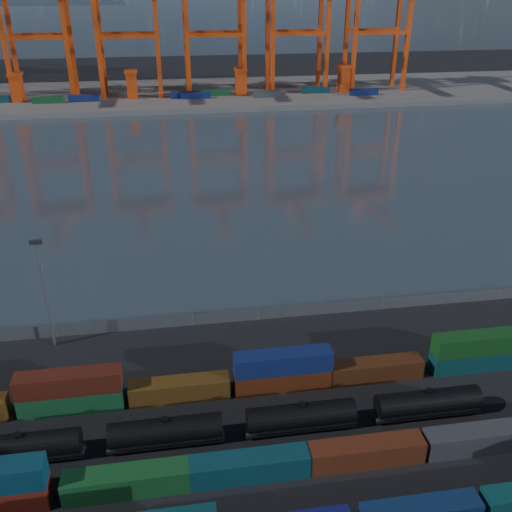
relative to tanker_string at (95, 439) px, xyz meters
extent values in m
plane|color=black|center=(22.10, -3.72, -2.02)|extent=(700.00, 700.00, 0.00)
plane|color=#323E49|center=(22.10, 101.28, -2.01)|extent=(700.00, 700.00, 0.00)
cube|color=#514F4C|center=(22.10, 206.28, -1.02)|extent=(700.00, 70.00, 2.00)
cube|color=#165423|center=(3.66, -5.84, -0.64)|extent=(12.78, 2.60, 2.77)
cube|color=#0D3C45|center=(16.43, -5.84, -0.64)|extent=(12.78, 2.60, 2.77)
cube|color=#5B2512|center=(29.12, -5.84, -0.64)|extent=(12.78, 2.60, 2.77)
cube|color=#393A3E|center=(42.38, -5.84, -0.64)|extent=(12.78, 2.60, 2.77)
cube|color=#16542B|center=(-3.55, 7.90, -0.67)|extent=(12.48, 2.54, 2.70)
cube|color=#501B10|center=(-3.55, 7.90, 2.04)|extent=(12.48, 2.54, 2.70)
cube|color=#563611|center=(9.54, 7.90, -0.67)|extent=(12.48, 2.54, 2.70)
cube|color=#5E240E|center=(22.68, 7.90, -0.67)|extent=(12.48, 2.54, 2.70)
cube|color=navy|center=(22.68, 7.90, 2.04)|extent=(12.48, 2.54, 2.70)
cube|color=#4C230F|center=(35.06, 7.90, -0.67)|extent=(12.48, 2.54, 2.70)
cube|color=#0C3E40|center=(49.23, 7.90, -0.67)|extent=(12.48, 2.54, 2.70)
cube|color=#144C19|center=(49.23, 7.90, 2.04)|extent=(12.48, 2.54, 2.70)
cylinder|color=black|center=(-7.75, 0.00, 0.21)|extent=(12.62, 2.81, 2.81)
cylinder|color=black|center=(-7.75, 0.00, 1.77)|extent=(0.78, 0.78, 0.49)
cube|color=black|center=(-7.75, 0.00, -1.34)|extent=(13.10, 1.94, 0.39)
cube|color=black|center=(-3.38, 0.00, -1.73)|extent=(2.43, 1.75, 0.58)
cylinder|color=black|center=(7.75, 0.00, 0.21)|extent=(12.62, 2.81, 2.81)
cylinder|color=black|center=(7.75, 0.00, 1.77)|extent=(0.78, 0.78, 0.49)
cube|color=black|center=(7.75, 0.00, -1.34)|extent=(13.10, 1.94, 0.39)
cube|color=black|center=(3.38, 0.00, -1.73)|extent=(2.43, 1.75, 0.58)
cube|color=black|center=(12.12, 0.00, -1.73)|extent=(2.43, 1.75, 0.58)
cylinder|color=black|center=(23.25, 0.00, 0.21)|extent=(12.62, 2.81, 2.81)
cylinder|color=black|center=(23.25, 0.00, 1.77)|extent=(0.78, 0.78, 0.49)
cube|color=black|center=(23.25, 0.00, -1.34)|extent=(13.10, 1.94, 0.39)
cube|color=black|center=(18.88, 0.00, -1.73)|extent=(2.43, 1.75, 0.58)
cube|color=black|center=(27.62, 0.00, -1.73)|extent=(2.43, 1.75, 0.58)
cylinder|color=black|center=(38.75, 0.00, 0.21)|extent=(12.62, 2.81, 2.81)
cylinder|color=black|center=(38.75, 0.00, 1.77)|extent=(0.78, 0.78, 0.49)
cube|color=black|center=(38.75, 0.00, -1.34)|extent=(13.10, 1.94, 0.39)
cube|color=black|center=(34.38, 0.00, -1.73)|extent=(2.43, 1.75, 0.58)
cube|color=black|center=(43.12, 0.00, -1.73)|extent=(2.43, 1.75, 0.58)
cube|color=#595B5E|center=(22.10, 24.28, -1.02)|extent=(160.00, 0.06, 2.00)
cylinder|color=slate|center=(-7.90, 24.28, -0.92)|extent=(0.12, 0.12, 2.20)
cylinder|color=slate|center=(2.10, 24.28, -0.92)|extent=(0.12, 0.12, 2.20)
cylinder|color=slate|center=(12.10, 24.28, -0.92)|extent=(0.12, 0.12, 2.20)
cylinder|color=slate|center=(22.10, 24.28, -0.92)|extent=(0.12, 0.12, 2.20)
cylinder|color=slate|center=(32.10, 24.28, -0.92)|extent=(0.12, 0.12, 2.20)
cylinder|color=slate|center=(42.10, 24.28, -0.92)|extent=(0.12, 0.12, 2.20)
cylinder|color=slate|center=(52.10, 24.28, -0.92)|extent=(0.12, 0.12, 2.20)
cylinder|color=slate|center=(62.10, 24.28, -0.92)|extent=(0.12, 0.12, 2.20)
cylinder|color=slate|center=(-7.90, 22.28, 5.98)|extent=(0.36, 0.36, 16.00)
cube|color=black|center=(-7.90, 22.28, 14.28)|extent=(1.60, 0.40, 0.60)
cube|color=#E74410|center=(-49.46, 194.98, 21.61)|extent=(1.68, 1.68, 47.26)
cube|color=#E74410|center=(-49.46, 207.58, 21.61)|extent=(1.68, 1.68, 47.26)
cube|color=#E74410|center=(-26.35, 194.98, 21.61)|extent=(1.68, 1.68, 47.26)
cube|color=#E74410|center=(-26.35, 207.58, 21.61)|extent=(1.68, 1.68, 47.26)
cube|color=#E74410|center=(-37.90, 194.98, 23.97)|extent=(23.11, 1.47, 1.47)
cube|color=#E74410|center=(-37.90, 207.58, 23.97)|extent=(23.11, 1.47, 1.47)
cube|color=#E74410|center=(-14.46, 194.98, 21.61)|extent=(1.68, 1.68, 47.26)
cube|color=#E74410|center=(-14.46, 207.58, 21.61)|extent=(1.68, 1.68, 47.26)
cube|color=#E74410|center=(8.65, 194.98, 21.61)|extent=(1.68, 1.68, 47.26)
cube|color=#E74410|center=(8.65, 207.58, 21.61)|extent=(1.68, 1.68, 47.26)
cube|color=#E74410|center=(-2.90, 194.98, 23.97)|extent=(23.11, 1.47, 1.47)
cube|color=#E74410|center=(-2.90, 207.58, 23.97)|extent=(23.11, 1.47, 1.47)
cube|color=#E74410|center=(20.54, 194.98, 21.61)|extent=(1.68, 1.68, 47.26)
cube|color=#E74410|center=(20.54, 207.58, 21.61)|extent=(1.68, 1.68, 47.26)
cube|color=#E74410|center=(43.65, 194.98, 21.61)|extent=(1.68, 1.68, 47.26)
cube|color=#E74410|center=(43.65, 207.58, 21.61)|extent=(1.68, 1.68, 47.26)
cube|color=#E74410|center=(32.10, 194.98, 23.97)|extent=(23.11, 1.47, 1.47)
cube|color=#E74410|center=(32.10, 207.58, 23.97)|extent=(23.11, 1.47, 1.47)
cube|color=#E74410|center=(55.54, 194.98, 21.61)|extent=(1.68, 1.68, 47.26)
cube|color=#E74410|center=(55.54, 207.58, 21.61)|extent=(1.68, 1.68, 47.26)
cube|color=#E74410|center=(78.65, 194.98, 21.61)|extent=(1.68, 1.68, 47.26)
cube|color=#E74410|center=(78.65, 207.58, 21.61)|extent=(1.68, 1.68, 47.26)
cube|color=#E74410|center=(67.10, 194.98, 23.97)|extent=(23.11, 1.47, 1.47)
cube|color=#E74410|center=(67.10, 207.58, 23.97)|extent=(23.11, 1.47, 1.47)
cube|color=#E74410|center=(90.54, 194.98, 21.61)|extent=(1.68, 1.68, 47.26)
cube|color=#E74410|center=(90.54, 207.58, 21.61)|extent=(1.68, 1.68, 47.26)
cube|color=#E74410|center=(113.65, 194.98, 21.61)|extent=(1.68, 1.68, 47.26)
cube|color=#E74410|center=(113.65, 207.58, 21.61)|extent=(1.68, 1.68, 47.26)
cube|color=#E74410|center=(102.10, 194.98, 23.97)|extent=(23.11, 1.47, 1.47)
cube|color=#E74410|center=(102.10, 207.58, 23.97)|extent=(23.11, 1.47, 1.47)
cube|color=navy|center=(22.75, 190.96, 1.28)|extent=(12.00, 2.44, 2.60)
cube|color=navy|center=(93.44, 187.21, 1.28)|extent=(12.00, 2.44, 2.60)
cube|color=navy|center=(18.46, 192.36, 1.28)|extent=(12.00, 2.44, 2.60)
cube|color=#3F4244|center=(52.47, 188.98, 1.28)|extent=(12.00, 2.44, 2.60)
cube|color=#144C23|center=(-35.65, 190.48, 1.28)|extent=(12.00, 2.44, 2.60)
cube|color=navy|center=(-22.06, 191.81, 1.28)|extent=(12.00, 2.44, 2.60)
cube|color=#144C23|center=(31.44, 195.76, 1.28)|extent=(12.00, 2.44, 2.60)
cube|color=#0C3842|center=(74.50, 195.11, 1.28)|extent=(12.00, 2.44, 2.60)
cube|color=#E74410|center=(-47.90, 196.28, 4.98)|extent=(4.00, 6.00, 10.00)
cube|color=#E74410|center=(-47.90, 196.28, 10.48)|extent=(5.00, 7.00, 1.20)
cube|color=#E74410|center=(-2.90, 196.28, 4.98)|extent=(4.00, 6.00, 10.00)
cube|color=#E74410|center=(-2.90, 196.28, 10.48)|extent=(5.00, 7.00, 1.20)
cube|color=#E74410|center=(42.10, 196.28, 4.98)|extent=(4.00, 6.00, 10.00)
cube|color=#E74410|center=(42.10, 196.28, 10.48)|extent=(5.00, 7.00, 1.20)
cube|color=#E74410|center=(87.10, 196.28, 4.98)|extent=(4.00, 6.00, 10.00)
cube|color=#E74410|center=(87.10, 196.28, 10.48)|extent=(5.00, 7.00, 1.20)
camera|label=1|loc=(10.26, -49.32, 45.85)|focal=40.00mm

